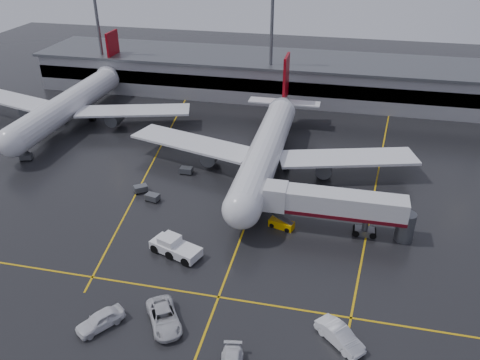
# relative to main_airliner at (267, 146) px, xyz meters

# --- Properties ---
(ground) EXTENTS (220.00, 220.00, 0.00)m
(ground) POSITION_rel_main_airliner_xyz_m (0.00, -9.70, -4.21)
(ground) COLOR black
(ground) RESTS_ON ground
(apron_line_centre) EXTENTS (0.25, 90.00, 0.02)m
(apron_line_centre) POSITION_rel_main_airliner_xyz_m (0.00, -9.70, -4.20)
(apron_line_centre) COLOR gold
(apron_line_centre) RESTS_ON ground
(apron_line_stop) EXTENTS (60.00, 0.25, 0.02)m
(apron_line_stop) POSITION_rel_main_airliner_xyz_m (0.00, -31.70, -4.20)
(apron_line_stop) COLOR gold
(apron_line_stop) RESTS_ON ground
(apron_line_left) EXTENTS (9.99, 69.35, 0.02)m
(apron_line_left) POSITION_rel_main_airliner_xyz_m (-20.00, 0.30, -4.20)
(apron_line_left) COLOR gold
(apron_line_left) RESTS_ON ground
(apron_line_right) EXTENTS (7.57, 69.64, 0.02)m
(apron_line_right) POSITION_rel_main_airliner_xyz_m (18.00, 0.30, -4.20)
(apron_line_right) COLOR gold
(apron_line_right) RESTS_ON ground
(terminal) EXTENTS (122.00, 19.00, 8.60)m
(terminal) POSITION_rel_main_airliner_xyz_m (0.00, 38.23, 0.11)
(terminal) COLOR gray
(terminal) RESTS_ON ground
(light_mast_left) EXTENTS (3.00, 1.20, 25.45)m
(light_mast_left) POSITION_rel_main_airliner_xyz_m (-45.00, 32.30, 10.27)
(light_mast_left) COLOR #595B60
(light_mast_left) RESTS_ON ground
(light_mast_mid) EXTENTS (3.00, 1.20, 25.45)m
(light_mast_mid) POSITION_rel_main_airliner_xyz_m (-5.00, 32.30, 10.27)
(light_mast_mid) COLOR #595B60
(light_mast_mid) RESTS_ON ground
(main_airliner) EXTENTS (48.80, 45.60, 14.10)m
(main_airliner) POSITION_rel_main_airliner_xyz_m (0.00, 0.00, 0.00)
(main_airliner) COLOR silver
(main_airliner) RESTS_ON ground
(second_airliner) EXTENTS (48.80, 45.60, 14.10)m
(second_airliner) POSITION_rel_main_airliner_xyz_m (-42.00, 12.00, 0.00)
(second_airliner) COLOR silver
(second_airliner) RESTS_ON ground
(jet_bridge) EXTENTS (19.90, 3.40, 6.05)m
(jet_bridge) POSITION_rel_main_airliner_xyz_m (11.87, -15.70, -0.28)
(jet_bridge) COLOR silver
(jet_bridge) RESTS_ON ground
(pushback_tractor) EXTENTS (7.15, 4.78, 2.37)m
(pushback_tractor) POSITION_rel_main_airliner_xyz_m (-7.43, -25.17, -3.27)
(pushback_tractor) COLOR silver
(pushback_tractor) RESTS_ON ground
(belt_loader) EXTENTS (3.67, 2.36, 2.16)m
(belt_loader) POSITION_rel_main_airliner_xyz_m (4.90, -16.47, -3.68)
(belt_loader) COLOR #E8A303
(belt_loader) RESTS_ON ground
(service_van_a) EXTENTS (5.78, 6.81, 1.73)m
(service_van_a) POSITION_rel_main_airliner_xyz_m (-4.53, -36.80, -3.34)
(service_van_a) COLOR silver
(service_van_a) RESTS_ON ground
(service_van_c) EXTENTS (5.37, 5.15, 1.82)m
(service_van_c) POSITION_rel_main_airliner_xyz_m (13.53, -35.35, -3.30)
(service_van_c) COLOR white
(service_van_c) RESTS_ON ground
(service_van_d) EXTENTS (4.67, 5.39, 1.75)m
(service_van_d) POSITION_rel_main_airliner_xyz_m (-10.87, -38.61, -3.33)
(service_van_d) COLOR white
(service_van_d) RESTS_ON ground
(baggage_cart_a) EXTENTS (2.23, 1.70, 1.12)m
(baggage_cart_a) POSITION_rel_main_airliner_xyz_m (-14.94, -13.78, -3.58)
(baggage_cart_a) COLOR #595B60
(baggage_cart_a) RESTS_ON ground
(baggage_cart_b) EXTENTS (2.38, 2.25, 1.12)m
(baggage_cart_b) POSITION_rel_main_airliner_xyz_m (-17.68, -11.76, -3.58)
(baggage_cart_b) COLOR #595B60
(baggage_cart_b) RESTS_ON ground
(baggage_cart_c) EXTENTS (2.00, 1.30, 1.12)m
(baggage_cart_c) POSITION_rel_main_airliner_xyz_m (-12.69, -4.47, -3.58)
(baggage_cart_c) COLOR #595B60
(baggage_cart_c) RESTS_ON ground
(baggage_cart_d) EXTENTS (2.26, 1.75, 1.12)m
(baggage_cart_d) POSITION_rel_main_airliner_xyz_m (-46.57, -0.27, -3.58)
(baggage_cart_d) COLOR #595B60
(baggage_cart_d) RESTS_ON ground
(baggage_cart_e) EXTENTS (2.29, 1.83, 1.12)m
(baggage_cart_e) POSITION_rel_main_airliner_xyz_m (-41.47, -5.78, -3.58)
(baggage_cart_e) COLOR #595B60
(baggage_cart_e) RESTS_ON ground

